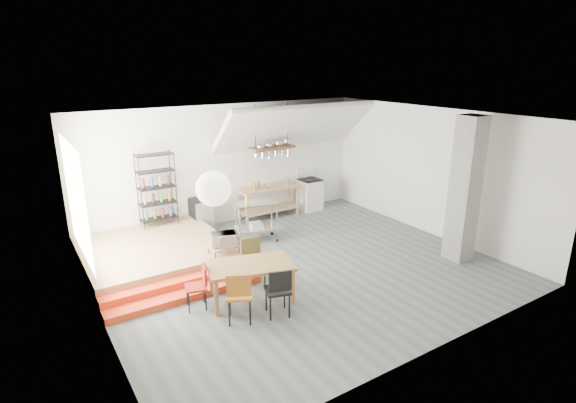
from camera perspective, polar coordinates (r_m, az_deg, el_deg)
floor at (r=9.78m, az=1.41°, el=-8.40°), size 8.00×8.00×0.00m
wall_back at (r=12.16m, az=-7.82°, el=4.63°), size 8.00×0.04×3.20m
wall_left at (r=7.81m, az=-23.70°, el=-4.00°), size 0.04×7.00×3.20m
wall_right at (r=11.83m, az=17.78°, el=3.60°), size 0.04×7.00×3.20m
ceiling at (r=8.87m, az=1.56°, el=10.57°), size 8.00×7.00×0.02m
slope_ceiling at (r=12.33m, az=0.90°, el=9.46°), size 4.40×1.44×1.32m
window_pane at (r=9.17m, az=-25.33°, el=0.17°), size 0.02×2.50×2.20m
platform at (r=10.42m, az=-16.53°, el=-6.26°), size 3.00×3.00×0.40m
step_lower at (r=8.79m, az=-12.71°, el=-11.51°), size 3.00×0.35×0.13m
step_upper at (r=9.05m, az=-13.52°, el=-10.20°), size 3.00×0.35×0.27m
concrete_column at (r=10.41m, az=21.56°, el=1.39°), size 0.50×0.50×3.20m
kitchen_counter at (r=12.59m, az=-2.43°, el=0.64°), size 1.80×0.60×0.91m
stove at (r=13.36m, az=2.75°, el=0.98°), size 0.60×0.60×1.18m
pot_rack at (r=12.09m, az=-1.85°, el=6.53°), size 1.20×0.50×1.43m
wire_shelving at (r=11.28m, az=-16.35°, el=1.64°), size 0.88×0.38×1.80m
microwave_shelf at (r=9.53m, az=-8.16°, el=-5.68°), size 0.60×0.40×0.16m
paper_lantern at (r=7.66m, az=-9.44°, el=1.61°), size 0.60×0.60×0.60m
dining_table at (r=8.30m, az=-4.76°, el=-8.41°), size 1.71×1.24×0.73m
chair_mustard at (r=7.67m, az=-6.22°, el=-11.45°), size 0.58×0.58×0.95m
chair_black at (r=7.81m, az=-1.20°, el=-10.94°), size 0.52×0.52×0.91m
chair_olive at (r=8.99m, az=-4.54°, el=-6.99°), size 0.49×0.49×0.92m
chair_red at (r=8.26m, az=-11.20°, el=-10.14°), size 0.45×0.45×0.81m
rolling_cart at (r=10.97m, az=-4.08°, el=-1.86°), size 1.11×0.79×0.99m
mini_fridge at (r=11.87m, az=-10.91°, el=-1.68°), size 0.52×0.52×0.88m
microwave at (r=9.47m, az=-8.20°, el=-4.79°), size 0.58×0.47×0.28m
bowl at (r=12.41m, az=-2.80°, el=1.86°), size 0.24×0.24×0.05m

